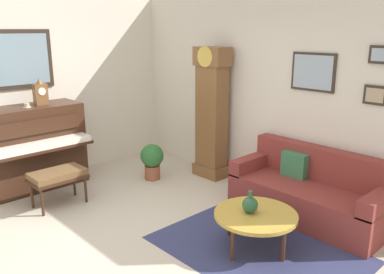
# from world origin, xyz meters

# --- Properties ---
(ground_plane) EXTENTS (6.40, 6.00, 0.10)m
(ground_plane) POSITION_xyz_m (0.00, 0.00, -0.05)
(ground_plane) COLOR beige
(wall_left) EXTENTS (0.13, 4.90, 2.80)m
(wall_left) POSITION_xyz_m (-2.60, -0.00, 1.41)
(wall_left) COLOR silver
(wall_left) RESTS_ON ground_plane
(wall_back) EXTENTS (5.30, 0.13, 2.80)m
(wall_back) POSITION_xyz_m (0.02, 2.40, 1.40)
(wall_back) COLOR silver
(wall_back) RESTS_ON ground_plane
(area_rug) EXTENTS (2.10, 1.50, 0.01)m
(area_rug) POSITION_xyz_m (1.10, 0.87, 0.00)
(area_rug) COLOR navy
(area_rug) RESTS_ON ground_plane
(piano) EXTENTS (0.87, 1.44, 1.22)m
(piano) POSITION_xyz_m (-2.23, -0.14, 0.62)
(piano) COLOR #3D2316
(piano) RESTS_ON ground_plane
(piano_bench) EXTENTS (0.42, 0.70, 0.48)m
(piano_bench) POSITION_xyz_m (-1.40, -0.16, 0.41)
(piano_bench) COLOR #3D2316
(piano_bench) RESTS_ON ground_plane
(grandfather_clock) EXTENTS (0.52, 0.34, 2.03)m
(grandfather_clock) POSITION_xyz_m (-0.79, 2.11, 0.96)
(grandfather_clock) COLOR brown
(grandfather_clock) RESTS_ON ground_plane
(couch) EXTENTS (1.90, 0.80, 0.84)m
(couch) POSITION_xyz_m (1.05, 1.97, 0.31)
(couch) COLOR maroon
(couch) RESTS_ON ground_plane
(coffee_table) EXTENTS (0.88, 0.88, 0.40)m
(coffee_table) POSITION_xyz_m (1.05, 0.87, 0.37)
(coffee_table) COLOR gold
(coffee_table) RESTS_ON ground_plane
(mantel_clock) EXTENTS (0.13, 0.18, 0.38)m
(mantel_clock) POSITION_xyz_m (-2.23, 0.06, 1.39)
(mantel_clock) COLOR brown
(mantel_clock) RESTS_ON piano
(teacup) EXTENTS (0.12, 0.12, 0.06)m
(teacup) POSITION_xyz_m (-2.16, -0.18, 1.24)
(teacup) COLOR beige
(teacup) RESTS_ON piano
(green_jug) EXTENTS (0.17, 0.17, 0.24)m
(green_jug) POSITION_xyz_m (1.00, 0.84, 0.49)
(green_jug) COLOR #234C33
(green_jug) RESTS_ON coffee_table
(potted_plant) EXTENTS (0.36, 0.36, 0.56)m
(potted_plant) POSITION_xyz_m (-1.31, 1.33, 0.32)
(potted_plant) COLOR #935138
(potted_plant) RESTS_ON ground_plane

